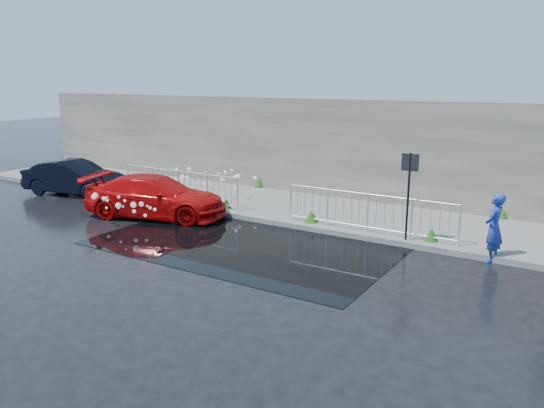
{
  "coord_description": "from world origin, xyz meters",
  "views": [
    {
      "loc": [
        8.38,
        -10.27,
        4.37
      ],
      "look_at": [
        0.86,
        1.71,
        1.0
      ],
      "focal_mm": 35.0,
      "sensor_mm": 36.0,
      "label": 1
    }
  ],
  "objects_px": {
    "person": "(494,228)",
    "red_car": "(156,196)",
    "sign_post": "(409,182)",
    "dark_car": "(75,178)"
  },
  "relations": [
    {
      "from": "person",
      "to": "red_car",
      "type": "bearing_deg",
      "value": -73.14
    },
    {
      "from": "red_car",
      "to": "dark_car",
      "type": "xyz_separation_m",
      "value": [
        -5.03,
        0.81,
        -0.01
      ]
    },
    {
      "from": "dark_car",
      "to": "person",
      "type": "distance_m",
      "value": 15.02
    },
    {
      "from": "red_car",
      "to": "person",
      "type": "relative_size",
      "value": 2.69
    },
    {
      "from": "sign_post",
      "to": "person",
      "type": "distance_m",
      "value": 2.35
    },
    {
      "from": "dark_car",
      "to": "sign_post",
      "type": "bearing_deg",
      "value": -99.97
    },
    {
      "from": "red_car",
      "to": "sign_post",
      "type": "bearing_deg",
      "value": -97.2
    },
    {
      "from": "red_car",
      "to": "person",
      "type": "distance_m",
      "value": 10.06
    },
    {
      "from": "dark_car",
      "to": "person",
      "type": "bearing_deg",
      "value": -100.67
    },
    {
      "from": "sign_post",
      "to": "dark_car",
      "type": "height_order",
      "value": "sign_post"
    }
  ]
}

